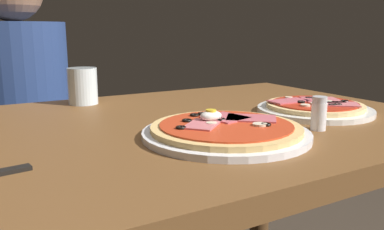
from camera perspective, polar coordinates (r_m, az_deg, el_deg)
The scene contains 6 objects.
dining_table at distance 0.89m, azimuth -4.82°, elevation -8.72°, with size 1.27×0.80×0.76m.
pizza_foreground at distance 0.75m, azimuth 4.75°, elevation -2.17°, with size 0.31×0.31×0.05m.
pizza_across_left at distance 1.01m, azimuth 16.82°, elevation 0.98°, with size 0.27×0.27×0.03m.
water_glass_near at distance 1.12m, azimuth -15.04°, elevation 3.62°, with size 0.08×0.08×0.10m.
salt_shaker at distance 0.84m, azimuth 17.34°, elevation 0.19°, with size 0.03×0.03×0.07m.
diner_person at distance 1.51m, azimuth -22.41°, elevation -4.21°, with size 0.32×0.32×1.18m.
Camera 1 is at (-0.35, -0.76, 0.96)m, focal length 38.10 mm.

